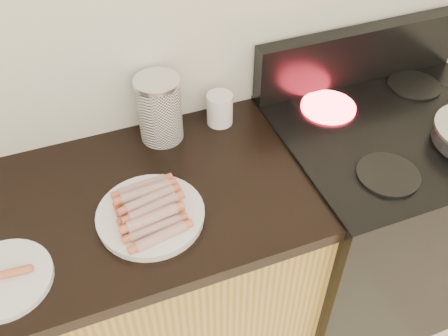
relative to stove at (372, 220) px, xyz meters
name	(u,v)px	position (x,y,z in m)	size (l,w,h in m)	color
wall_back	(118,8)	(-0.78, 0.32, 0.84)	(4.00, 0.04, 2.60)	silver
stove	(372,220)	(0.00, 0.00, 0.00)	(0.76, 0.65, 0.91)	black
stove_panel	(359,55)	(0.00, 0.28, 0.55)	(0.76, 0.06, 0.20)	black
burner_near_left	(388,175)	(-0.17, -0.17, 0.46)	(0.18, 0.18, 0.01)	black
burner_far_left	(328,107)	(-0.17, 0.17, 0.46)	(0.18, 0.18, 0.01)	#FF1E2D
burner_far_right	(414,85)	(0.17, 0.17, 0.46)	(0.18, 0.18, 0.01)	black
main_plate	(151,216)	(-0.84, -0.07, 0.45)	(0.28, 0.28, 0.02)	white
side_plate	(4,279)	(-1.21, -0.13, 0.45)	(0.23, 0.23, 0.02)	white
hotdog_pile	(150,208)	(-0.84, -0.07, 0.49)	(0.14, 0.23, 0.05)	#973C39
plain_sausages	(1,275)	(-1.21, -0.13, 0.47)	(0.13, 0.03, 0.02)	#B36C38
canister	(160,109)	(-0.72, 0.24, 0.55)	(0.14, 0.14, 0.21)	white
mug	(220,109)	(-0.52, 0.24, 0.50)	(0.08, 0.08, 0.10)	white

